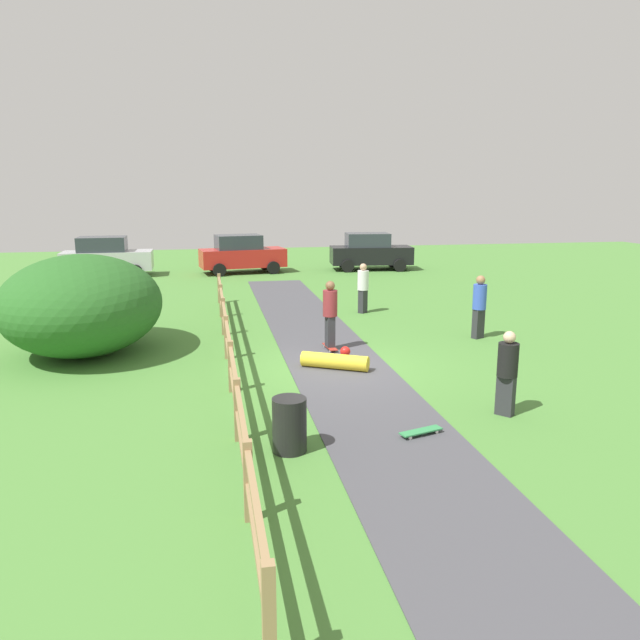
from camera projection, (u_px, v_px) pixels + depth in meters
ground_plane at (339, 368)px, 14.44m from camera, size 60.00×60.00×0.00m
asphalt_path at (339, 367)px, 14.43m from camera, size 2.40×28.00×0.02m
wooden_fence at (228, 346)px, 13.83m from camera, size 0.12×18.12×1.10m
bush_large at (82, 305)px, 15.46m from camera, size 4.01×4.81×2.56m
trash_bin at (289, 425)px, 9.76m from camera, size 0.56×0.56×0.90m
skater_riding at (330, 311)px, 15.78m from camera, size 0.41×0.81×1.83m
skater_fallen at (336, 360)px, 14.31m from camera, size 1.59×1.49×0.36m
skateboard_loose at (421, 431)px, 10.42m from camera, size 0.82×0.42×0.08m
bystander_blue at (479, 304)px, 17.06m from camera, size 0.51×0.51×1.81m
bystander_white at (363, 286)px, 20.61m from camera, size 0.54×0.54×1.70m
bystander_black at (507, 370)px, 11.24m from camera, size 0.54×0.54×1.62m
parked_car_red at (242, 254)px, 30.40m from camera, size 4.41×2.47×1.92m
parked_car_silver at (106, 257)px, 29.23m from camera, size 4.23×2.06×1.92m
parked_car_black at (370, 252)px, 31.62m from camera, size 4.34×2.30×1.92m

